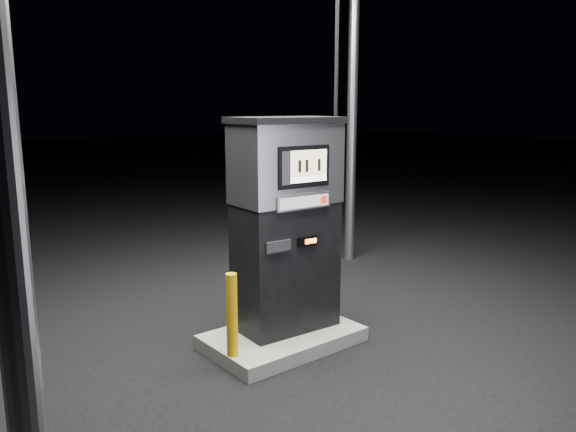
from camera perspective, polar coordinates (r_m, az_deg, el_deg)
ground at (r=6.20m, az=-0.54°, el=-12.92°), size 80.00×80.00×0.00m
pump_island at (r=6.17m, az=-0.54°, el=-12.28°), size 1.60×1.00×0.15m
fuel_dispenser at (r=5.94m, az=-0.20°, el=-0.65°), size 1.26×0.74×4.70m
bollard_left at (r=5.47m, az=-5.71°, el=-9.98°), size 0.14×0.14×0.82m
bollard_right at (r=6.46m, az=4.46°, el=-6.09°), size 0.13×0.13×0.94m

